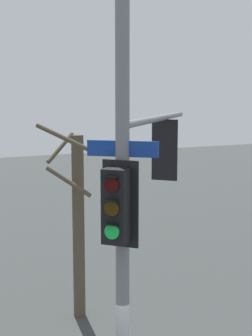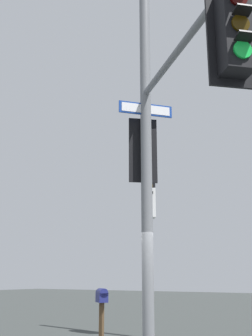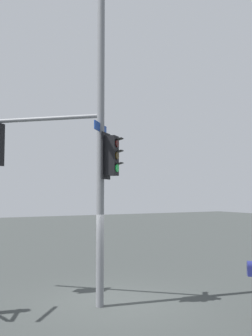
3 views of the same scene
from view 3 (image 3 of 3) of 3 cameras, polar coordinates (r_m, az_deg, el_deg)
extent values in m
plane|color=#363A39|center=(11.30, -2.07, -19.67)|extent=(80.00, 80.00, 0.00)
cylinder|color=slate|center=(10.63, -3.88, 5.59)|extent=(0.21, 0.21, 9.64)
cylinder|color=slate|center=(11.74, -15.80, 7.00)|extent=(3.82, 3.52, 0.12)
cube|color=black|center=(10.44, -2.19, 1.86)|extent=(0.47, 0.46, 1.10)
cube|color=black|center=(10.50, -3.05, 1.83)|extent=(0.44, 0.41, 1.30)
cylinder|color=#2F0403|center=(10.42, -1.34, 3.75)|extent=(0.18, 0.17, 0.22)
cube|color=black|center=(10.41, -0.95, 4.42)|extent=(0.26, 0.26, 0.06)
cylinder|color=#352504|center=(10.38, -1.34, 1.89)|extent=(0.18, 0.17, 0.22)
cube|color=black|center=(10.36, -0.96, 2.56)|extent=(0.26, 0.26, 0.06)
cylinder|color=#19D147|center=(10.35, -1.35, 0.02)|extent=(0.18, 0.17, 0.22)
cube|color=black|center=(10.33, -0.96, 0.69)|extent=(0.26, 0.26, 0.06)
cube|color=navy|center=(10.64, -3.87, 6.10)|extent=(0.75, 0.85, 0.24)
cube|color=white|center=(10.65, -3.97, 6.10)|extent=(0.67, 0.76, 0.18)
camera|label=1|loc=(12.82, 31.14, 8.47)|focal=52.65mm
camera|label=2|loc=(16.37, -26.39, -8.24)|focal=44.70mm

